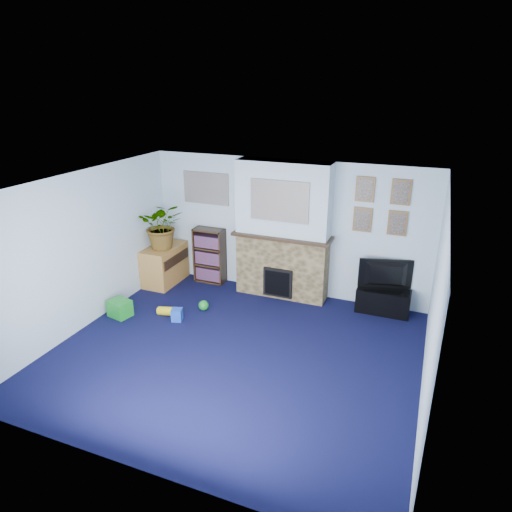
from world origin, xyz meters
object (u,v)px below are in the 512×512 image
at_px(bookshelf, 210,257).
at_px(sideboard, 165,265).
at_px(tv_stand, 383,300).
at_px(television, 386,275).

relative_size(bookshelf, sideboard, 1.14).
bearing_deg(tv_stand, bookshelf, 178.65).
bearing_deg(tv_stand, sideboard, -176.01).
xyz_separation_m(tv_stand, television, (0.00, 0.02, 0.43)).
bearing_deg(sideboard, tv_stand, 3.99).
xyz_separation_m(television, bookshelf, (-3.24, 0.06, -0.16)).
height_order(television, bookshelf, bookshelf).
distance_m(tv_stand, television, 0.43).
distance_m(tv_stand, bookshelf, 3.25).
bearing_deg(television, sideboard, -10.59).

